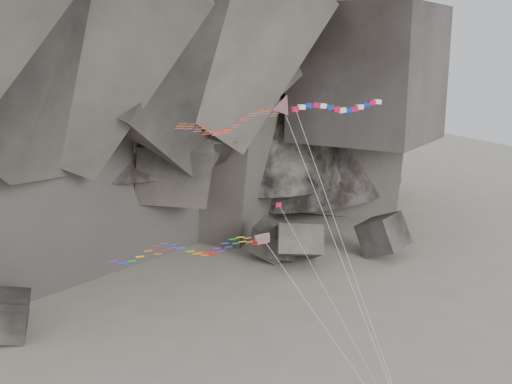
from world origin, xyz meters
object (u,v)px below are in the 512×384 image
pennant_kite (307,258)px  banner_kite (338,109)px  parafoil_kite (184,249)px  delta_kite (227,121)px

pennant_kite → banner_kite: bearing=31.0°
pennant_kite → parafoil_kite: bearing=147.2°
banner_kite → pennant_kite: banner_kite is taller
parafoil_kite → pennant_kite: pennant_kite is taller
delta_kite → parafoil_kite: bearing=-171.5°
delta_kite → pennant_kite: delta_kite is taller
delta_kite → parafoil_kite: (-5.01, -2.33, -9.42)m
delta_kite → pennant_kite: bearing=-71.4°
delta_kite → parafoil_kite: 10.92m
delta_kite → pennant_kite: (4.16, -5.94, -10.61)m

